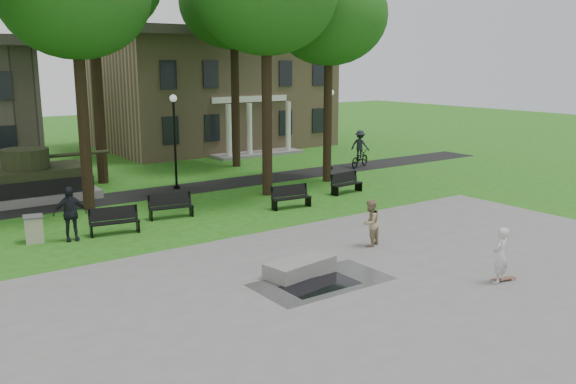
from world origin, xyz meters
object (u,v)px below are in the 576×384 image
(cyclist, at_px, (360,152))
(trash_bin, at_px, (34,229))
(concrete_block, at_px, (300,267))
(park_bench_0, at_px, (114,220))
(skateboarder, at_px, (500,255))
(friend_watching, at_px, (370,223))

(cyclist, distance_m, trash_bin, 20.76)
(concrete_block, distance_m, park_bench_0, 8.21)
(skateboarder, bearing_deg, trash_bin, -63.94)
(friend_watching, xyz_separation_m, trash_bin, (-9.37, 7.31, -0.36))
(cyclist, bearing_deg, trash_bin, 81.79)
(friend_watching, relative_size, cyclist, 0.73)
(cyclist, height_order, park_bench_0, cyclist)
(concrete_block, distance_m, cyclist, 19.68)
(friend_watching, bearing_deg, park_bench_0, -65.93)
(concrete_block, distance_m, skateboarder, 5.83)
(trash_bin, bearing_deg, skateboarder, -50.62)
(concrete_block, bearing_deg, trash_bin, 124.63)
(park_bench_0, xyz_separation_m, trash_bin, (-2.69, 0.60, -0.04))
(skateboarder, bearing_deg, friend_watching, -96.34)
(friend_watching, distance_m, park_bench_0, 9.48)
(skateboarder, height_order, trash_bin, skateboarder)
(concrete_block, relative_size, park_bench_0, 1.19)
(skateboarder, relative_size, trash_bin, 1.71)
(concrete_block, relative_size, friend_watching, 1.33)
(cyclist, bearing_deg, skateboarder, 127.04)
(friend_watching, relative_size, trash_bin, 1.72)
(skateboarder, height_order, friend_watching, friend_watching)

